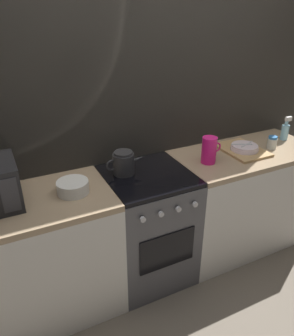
{
  "coord_description": "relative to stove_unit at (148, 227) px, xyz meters",
  "views": [
    {
      "loc": [
        -0.91,
        -1.82,
        1.98
      ],
      "look_at": [
        -0.01,
        0.0,
        0.95
      ],
      "focal_mm": 35.25,
      "sensor_mm": 36.0,
      "label": 1
    }
  ],
  "objects": [
    {
      "name": "spray_bottle",
      "position": [
        1.36,
        0.06,
        0.53
      ],
      "size": [
        0.08,
        0.06,
        0.2
      ],
      "color": "#8CCCE5",
      "rests_on": "counter_right"
    },
    {
      "name": "ground_plane",
      "position": [
        0.0,
        0.0,
        -0.45
      ],
      "size": [
        8.0,
        8.0,
        0.0
      ],
      "primitive_type": "plane",
      "color": "#6B6054"
    },
    {
      "name": "mixing_bowl",
      "position": [
        -0.53,
        -0.01,
        0.49
      ],
      "size": [
        0.2,
        0.2,
        0.08
      ],
      "primitive_type": "cylinder",
      "color": "silver",
      "rests_on": "counter_left"
    },
    {
      "name": "spice_jar",
      "position": [
        1.12,
        -0.04,
        0.5
      ],
      "size": [
        0.08,
        0.08,
        0.1
      ],
      "color": "silver",
      "rests_on": "counter_right"
    },
    {
      "name": "pitcher",
      "position": [
        0.49,
        -0.03,
        0.55
      ],
      "size": [
        0.16,
        0.11,
        0.2
      ],
      "color": "#E5197A",
      "rests_on": "counter_right"
    },
    {
      "name": "back_wall",
      "position": [
        0.0,
        0.32,
        0.75
      ],
      "size": [
        3.6,
        0.05,
        2.4
      ],
      "color": "#A39989",
      "rests_on": "ground_plane"
    },
    {
      "name": "kettle",
      "position": [
        -0.14,
        0.09,
        0.53
      ],
      "size": [
        0.28,
        0.15,
        0.17
      ],
      "color": "#262628",
      "rests_on": "stove_unit"
    },
    {
      "name": "counter_right",
      "position": [
        0.9,
        0.0,
        0.0
      ],
      "size": [
        1.2,
        0.6,
        0.9
      ],
      "color": "silver",
      "rests_on": "ground_plane"
    },
    {
      "name": "counter_left",
      "position": [
        -0.9,
        0.0,
        0.0
      ],
      "size": [
        1.2,
        0.6,
        0.9
      ],
      "color": "silver",
      "rests_on": "ground_plane"
    },
    {
      "name": "dish_pile",
      "position": [
        0.86,
        0.02,
        0.47
      ],
      "size": [
        0.3,
        0.4,
        0.07
      ],
      "color": "tan",
      "rests_on": "counter_right"
    },
    {
      "name": "stove_unit",
      "position": [
        0.0,
        0.0,
        0.0
      ],
      "size": [
        0.6,
        0.63,
        0.9
      ],
      "color": "#4C4C51",
      "rests_on": "ground_plane"
    }
  ]
}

